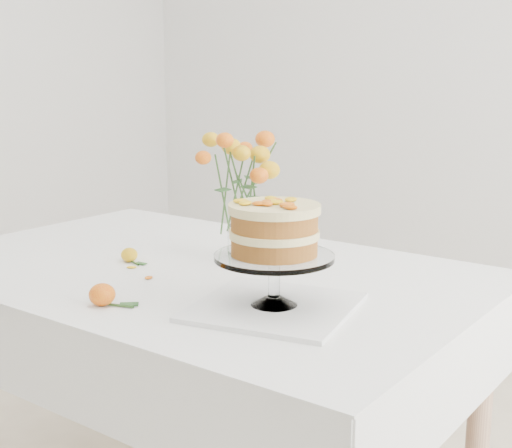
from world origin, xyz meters
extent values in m
cube|color=silver|center=(0.00, 2.00, 1.35)|extent=(4.00, 0.04, 2.70)
cube|color=tan|center=(0.00, 0.00, 0.73)|extent=(1.40, 0.90, 0.04)
cylinder|color=tan|center=(-0.62, 0.37, 0.35)|extent=(0.06, 0.06, 0.71)
cylinder|color=tan|center=(0.62, 0.37, 0.35)|extent=(0.06, 0.06, 0.71)
cube|color=white|center=(0.00, 0.00, 0.75)|extent=(1.42, 0.92, 0.01)
cube|color=white|center=(0.00, 0.46, 0.65)|extent=(1.42, 0.01, 0.20)
cube|color=white|center=(0.00, -0.46, 0.65)|extent=(1.42, 0.01, 0.20)
cube|color=white|center=(0.71, 0.00, 0.65)|extent=(0.01, 0.92, 0.20)
cube|color=white|center=(-0.71, 0.00, 0.65)|extent=(0.01, 0.92, 0.20)
cube|color=silver|center=(0.35, -0.15, 0.76)|extent=(0.38, 0.38, 0.01)
cylinder|color=white|center=(0.35, -0.15, 0.82)|extent=(0.02, 0.02, 0.08)
cylinder|color=white|center=(0.35, -0.15, 0.87)|extent=(0.25, 0.25, 0.01)
cylinder|color=#8E5F20|center=(0.35, -0.15, 0.89)|extent=(0.23, 0.23, 0.04)
cylinder|color=beige|center=(0.35, -0.15, 0.92)|extent=(0.24, 0.24, 0.02)
cylinder|color=#8E5F20|center=(0.35, -0.15, 0.94)|extent=(0.23, 0.23, 0.04)
cylinder|color=beige|center=(0.35, -0.15, 0.97)|extent=(0.24, 0.24, 0.02)
cylinder|color=white|center=(0.05, 0.13, 0.76)|extent=(0.06, 0.06, 0.01)
cylinder|color=white|center=(0.05, 0.13, 0.81)|extent=(0.07, 0.07, 0.08)
ellipsoid|color=gold|center=(-0.17, -0.06, 0.77)|extent=(0.04, 0.04, 0.04)
cylinder|color=#2F5421|center=(-0.14, -0.07, 0.76)|extent=(0.05, 0.02, 0.00)
ellipsoid|color=red|center=(0.04, -0.34, 0.78)|extent=(0.06, 0.06, 0.05)
cylinder|color=#2F5421|center=(0.08, -0.33, 0.76)|extent=(0.07, 0.03, 0.01)
ellipsoid|color=yellow|center=(-0.12, -0.10, 0.76)|extent=(0.03, 0.02, 0.00)
ellipsoid|color=yellow|center=(-0.02, -0.14, 0.76)|extent=(0.03, 0.02, 0.00)
camera|label=1|loc=(1.15, -1.29, 1.23)|focal=50.00mm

